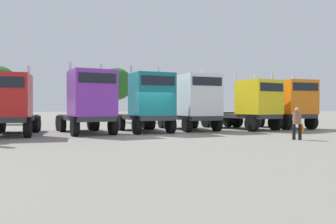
{
  "coord_description": "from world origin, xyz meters",
  "views": [
    {
      "loc": [
        -6.24,
        -17.87,
        1.64
      ],
      "look_at": [
        1.98,
        3.53,
        1.29
      ],
      "focal_mm": 35.74,
      "sensor_mm": 36.0,
      "label": 1
    }
  ],
  "objects_px": {
    "semi_truck_red": "(9,104)",
    "semi_truck_purple": "(89,101)",
    "semi_truck_yellow": "(251,104)",
    "semi_truck_orange": "(289,104)",
    "semi_truck_teal": "(148,102)",
    "visitor_with_camera": "(297,121)",
    "traffic_cone_near": "(302,128)",
    "semi_truck_white": "(195,102)"
  },
  "relations": [
    {
      "from": "semi_truck_yellow",
      "to": "semi_truck_orange",
      "type": "bearing_deg",
      "value": 80.41
    },
    {
      "from": "semi_truck_red",
      "to": "traffic_cone_near",
      "type": "height_order",
      "value": "semi_truck_red"
    },
    {
      "from": "semi_truck_teal",
      "to": "semi_truck_yellow",
      "type": "distance_m",
      "value": 7.65
    },
    {
      "from": "semi_truck_yellow",
      "to": "visitor_with_camera",
      "type": "bearing_deg",
      "value": -26.0
    },
    {
      "from": "semi_truck_teal",
      "to": "visitor_with_camera",
      "type": "distance_m",
      "value": 9.07
    },
    {
      "from": "semi_truck_orange",
      "to": "semi_truck_white",
      "type": "bearing_deg",
      "value": -91.83
    },
    {
      "from": "semi_truck_purple",
      "to": "semi_truck_yellow",
      "type": "xyz_separation_m",
      "value": [
        11.34,
        -0.3,
        -0.15
      ]
    },
    {
      "from": "semi_truck_teal",
      "to": "semi_truck_purple",
      "type": "bearing_deg",
      "value": -93.6
    },
    {
      "from": "semi_truck_purple",
      "to": "semi_truck_yellow",
      "type": "height_order",
      "value": "semi_truck_purple"
    },
    {
      "from": "semi_truck_purple",
      "to": "semi_truck_orange",
      "type": "distance_m",
      "value": 14.69
    },
    {
      "from": "semi_truck_white",
      "to": "semi_truck_purple",
      "type": "bearing_deg",
      "value": -88.09
    },
    {
      "from": "semi_truck_yellow",
      "to": "traffic_cone_near",
      "type": "distance_m",
      "value": 4.37
    },
    {
      "from": "traffic_cone_near",
      "to": "semi_truck_purple",
      "type": "bearing_deg",
      "value": 160.6
    },
    {
      "from": "semi_truck_teal",
      "to": "semi_truck_yellow",
      "type": "height_order",
      "value": "semi_truck_teal"
    },
    {
      "from": "semi_truck_orange",
      "to": "visitor_with_camera",
      "type": "relative_size",
      "value": 3.6
    },
    {
      "from": "semi_truck_yellow",
      "to": "semi_truck_white",
      "type": "bearing_deg",
      "value": -107.28
    },
    {
      "from": "semi_truck_red",
      "to": "semi_truck_purple",
      "type": "xyz_separation_m",
      "value": [
        4.37,
        -0.12,
        0.19
      ]
    },
    {
      "from": "semi_truck_orange",
      "to": "traffic_cone_near",
      "type": "distance_m",
      "value": 4.91
    },
    {
      "from": "visitor_with_camera",
      "to": "semi_truck_yellow",
      "type": "bearing_deg",
      "value": -159.11
    },
    {
      "from": "semi_truck_purple",
      "to": "visitor_with_camera",
      "type": "bearing_deg",
      "value": 45.24
    },
    {
      "from": "semi_truck_red",
      "to": "semi_truck_purple",
      "type": "relative_size",
      "value": 0.99
    },
    {
      "from": "semi_truck_red",
      "to": "visitor_with_camera",
      "type": "height_order",
      "value": "semi_truck_red"
    },
    {
      "from": "semi_truck_yellow",
      "to": "semi_truck_red",
      "type": "bearing_deg",
      "value": -100.3
    },
    {
      "from": "semi_truck_purple",
      "to": "semi_truck_teal",
      "type": "xyz_separation_m",
      "value": [
        3.69,
        -0.1,
        -0.05
      ]
    },
    {
      "from": "semi_truck_white",
      "to": "visitor_with_camera",
      "type": "height_order",
      "value": "semi_truck_white"
    },
    {
      "from": "semi_truck_yellow",
      "to": "semi_truck_purple",
      "type": "bearing_deg",
      "value": -100.3
    },
    {
      "from": "semi_truck_white",
      "to": "visitor_with_camera",
      "type": "distance_m",
      "value": 7.87
    },
    {
      "from": "semi_truck_purple",
      "to": "semi_truck_white",
      "type": "xyz_separation_m",
      "value": [
        7.21,
        0.32,
        0.0
      ]
    },
    {
      "from": "semi_truck_teal",
      "to": "traffic_cone_near",
      "type": "bearing_deg",
      "value": 61.69
    },
    {
      "from": "traffic_cone_near",
      "to": "semi_truck_red",
      "type": "bearing_deg",
      "value": 165.07
    },
    {
      "from": "traffic_cone_near",
      "to": "semi_truck_white",
      "type": "bearing_deg",
      "value": 137.4
    },
    {
      "from": "semi_truck_teal",
      "to": "semi_truck_orange",
      "type": "relative_size",
      "value": 1.04
    },
    {
      "from": "semi_truck_teal",
      "to": "semi_truck_yellow",
      "type": "xyz_separation_m",
      "value": [
        7.65,
        -0.2,
        -0.11
      ]
    },
    {
      "from": "semi_truck_white",
      "to": "semi_truck_orange",
      "type": "distance_m",
      "value": 7.5
    },
    {
      "from": "semi_truck_teal",
      "to": "visitor_with_camera",
      "type": "xyz_separation_m",
      "value": [
        5.5,
        -7.14,
        -0.99
      ]
    },
    {
      "from": "semi_truck_teal",
      "to": "semi_truck_red",
      "type": "bearing_deg",
      "value": -93.6
    },
    {
      "from": "semi_truck_orange",
      "to": "traffic_cone_near",
      "type": "relative_size",
      "value": 8.75
    },
    {
      "from": "semi_truck_teal",
      "to": "semi_truck_orange",
      "type": "xyz_separation_m",
      "value": [
        11.0,
        -0.25,
        -0.04
      ]
    },
    {
      "from": "semi_truck_teal",
      "to": "traffic_cone_near",
      "type": "xyz_separation_m",
      "value": [
        8.56,
        -4.22,
        -1.59
      ]
    },
    {
      "from": "semi_truck_teal",
      "to": "traffic_cone_near",
      "type": "relative_size",
      "value": 9.08
    },
    {
      "from": "semi_truck_yellow",
      "to": "semi_truck_orange",
      "type": "distance_m",
      "value": 3.35
    },
    {
      "from": "semi_truck_white",
      "to": "traffic_cone_near",
      "type": "distance_m",
      "value": 7.03
    }
  ]
}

